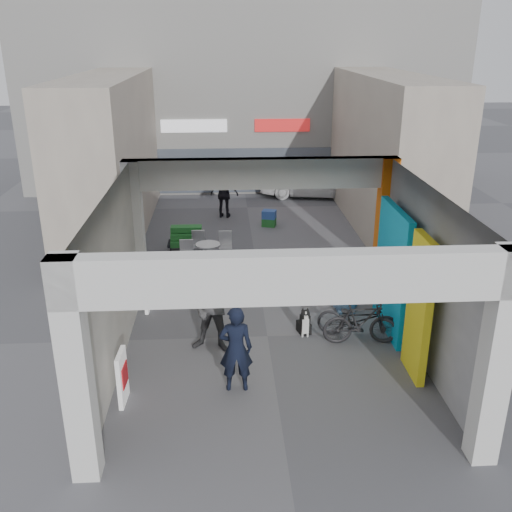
{
  "coord_description": "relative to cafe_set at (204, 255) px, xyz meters",
  "views": [
    {
      "loc": [
        -0.9,
        -10.94,
        6.14
      ],
      "look_at": [
        -0.19,
        1.0,
        1.5
      ],
      "focal_mm": 40.0,
      "sensor_mm": 36.0,
      "label": 1
    }
  ],
  "objects": [
    {
      "name": "bollard_left",
      "position": [
        -0.07,
        -1.76,
        0.11
      ],
      "size": [
        0.09,
        0.09,
        0.85
      ],
      "primitive_type": "cylinder",
      "color": "gray",
      "rests_on": "ground"
    },
    {
      "name": "man_with_dog",
      "position": [
        0.74,
        -6.18,
        0.53
      ],
      "size": [
        0.62,
        0.4,
        1.69
      ],
      "primitive_type": "imported",
      "rotation": [
        0.0,
        0.0,
        3.14
      ],
      "color": "black",
      "rests_on": "ground"
    },
    {
      "name": "advert_board_far",
      "position": [
        -1.27,
        -2.78,
        0.19
      ],
      "size": [
        0.11,
        0.55,
        1.0
      ],
      "rotation": [
        0.0,
        0.0,
        -0.03
      ],
      "color": "white",
      "rests_on": "ground"
    },
    {
      "name": "bollard_right",
      "position": [
        3.14,
        -1.68,
        0.15
      ],
      "size": [
        0.09,
        0.09,
        0.92
      ],
      "primitive_type": "cylinder",
      "color": "gray",
      "rests_on": "ground"
    },
    {
      "name": "plaza_bldg_left",
      "position": [
        -3.03,
        3.25,
        2.19
      ],
      "size": [
        2.0,
        9.0,
        5.0
      ],
      "primitive_type": "cube",
      "color": "#ACA08F",
      "rests_on": "ground"
    },
    {
      "name": "produce_stand",
      "position": [
        -0.57,
        1.19,
        -0.02
      ],
      "size": [
        1.12,
        0.61,
        0.74
      ],
      "rotation": [
        0.0,
        0.0,
        -0.32
      ],
      "color": "black",
      "rests_on": "ground"
    },
    {
      "name": "far_building",
      "position": [
        1.47,
        9.74,
        3.68
      ],
      "size": [
        18.0,
        4.08,
        8.0
      ],
      "color": "white",
      "rests_on": "ground"
    },
    {
      "name": "border_collie",
      "position": [
        2.29,
        -4.2,
        -0.05
      ],
      "size": [
        0.24,
        0.48,
        0.66
      ],
      "rotation": [
        0.0,
        0.0,
        0.24
      ],
      "color": "black",
      "rests_on": "ground"
    },
    {
      "name": "man_back_turned",
      "position": [
        0.33,
        -4.73,
        0.68
      ],
      "size": [
        1.11,
        0.95,
        1.98
      ],
      "primitive_type": "imported",
      "rotation": [
        0.0,
        0.0,
        -0.24
      ],
      "color": "#38373A",
      "rests_on": "ground"
    },
    {
      "name": "bollard_center",
      "position": [
        1.51,
        -1.72,
        0.14
      ],
      "size": [
        0.09,
        0.09,
        0.91
      ],
      "primitive_type": "cylinder",
      "color": "gray",
      "rests_on": "ground"
    },
    {
      "name": "bicycle_rear",
      "position": [
        3.43,
        -4.65,
        0.18
      ],
      "size": [
        1.63,
        0.47,
        0.98
      ],
      "primitive_type": "imported",
      "rotation": [
        0.0,
        0.0,
        1.56
      ],
      "color": "black",
      "rests_on": "ground"
    },
    {
      "name": "crate_stack",
      "position": [
        2.13,
        3.43,
        -0.03
      ],
      "size": [
        0.53,
        0.46,
        0.56
      ],
      "rotation": [
        0.0,
        0.0,
        -0.29
      ],
      "color": "#17521A",
      "rests_on": "ground"
    },
    {
      "name": "advert_board_near",
      "position": [
        -1.27,
        -6.47,
        0.19
      ],
      "size": [
        0.12,
        0.55,
        1.0
      ],
      "rotation": [
        0.0,
        0.0,
        -0.05
      ],
      "color": "white",
      "rests_on": "ground"
    },
    {
      "name": "plaza_bldg_right",
      "position": [
        5.97,
        3.25,
        2.19
      ],
      "size": [
        2.0,
        9.0,
        5.0
      ],
      "primitive_type": "cube",
      "color": "#ACA08F",
      "rests_on": "ground"
    },
    {
      "name": "ground",
      "position": [
        1.47,
        -4.25,
        -0.31
      ],
      "size": [
        90.0,
        90.0,
        0.0
      ],
      "primitive_type": "plane",
      "color": "#56565B",
      "rests_on": "ground"
    },
    {
      "name": "arcade_canopy",
      "position": [
        2.01,
        -5.07,
        1.99
      ],
      "size": [
        6.4,
        6.45,
        6.4
      ],
      "color": "silver",
      "rests_on": "ground"
    },
    {
      "name": "cafe_set",
      "position": [
        0.0,
        0.0,
        0.0
      ],
      "size": [
        1.46,
        1.18,
        0.88
      ],
      "rotation": [
        0.0,
        0.0,
        -0.07
      ],
      "color": "#A7A7AC",
      "rests_on": "ground"
    },
    {
      "name": "man_elderly",
      "position": [
        3.43,
        -3.12,
        0.49
      ],
      "size": [
        0.79,
        0.51,
        1.6
      ],
      "primitive_type": "imported",
      "rotation": [
        0.0,
        0.0,
        0.01
      ],
      "color": "#638FC1",
      "rests_on": "ground"
    },
    {
      "name": "bicycle_front",
      "position": [
        3.39,
        -4.44,
        0.14
      ],
      "size": [
        1.82,
        1.17,
        0.91
      ],
      "primitive_type": "imported",
      "rotation": [
        0.0,
        0.0,
        1.21
      ],
      "color": "black",
      "rests_on": "ground"
    },
    {
      "name": "white_van",
      "position": [
        4.12,
        7.25,
        0.38
      ],
      "size": [
        4.27,
        2.32,
        1.38
      ],
      "primitive_type": "imported",
      "rotation": [
        0.0,
        0.0,
        1.39
      ],
      "color": "white",
      "rests_on": "ground"
    },
    {
      "name": "man_crates",
      "position": [
        0.61,
        4.56,
        0.54
      ],
      "size": [
        1.07,
        0.62,
        1.71
      ],
      "primitive_type": "imported",
      "rotation": [
        0.0,
        0.0,
        2.92
      ],
      "color": "black",
      "rests_on": "ground"
    }
  ]
}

